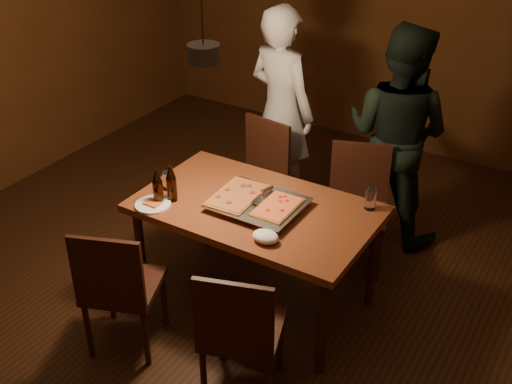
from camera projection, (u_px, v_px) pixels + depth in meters
The scene contains 19 objects.
room_shell at pixel (206, 113), 3.66m from camera, with size 6.00×6.00×6.00m.
dining_table at pixel (256, 216), 4.06m from camera, with size 1.50×0.90×0.75m.
chair_far_left at pixel (259, 167), 4.94m from camera, with size 0.47×0.47×0.49m.
chair_far_right at pixel (358, 195), 4.57m from camera, with size 0.54×0.54×0.49m.
chair_near_left at pixel (117, 280), 3.72m from camera, with size 0.54×0.54×0.49m.
chair_near_right at pixel (239, 325), 3.39m from camera, with size 0.53×0.53×0.49m.
pizza_tray at pixel (258, 205), 3.99m from camera, with size 0.55×0.45×0.05m, color silver.
pizza_meat at pixel (237, 195), 4.03m from camera, with size 0.26×0.41×0.02m, color maroon.
pizza_cheese at pixel (277, 207), 3.91m from camera, with size 0.21×0.34×0.02m, color gold.
spatula at pixel (257, 199), 3.98m from camera, with size 0.09×0.24×0.04m, color silver, non-canonical shape.
beer_bottle_a at pixel (158, 187), 3.99m from camera, with size 0.06×0.06×0.24m.
beer_bottle_b at pixel (171, 183), 4.03m from camera, with size 0.07×0.07×0.25m.
water_glass_left at pixel (169, 181), 4.18m from camera, with size 0.08×0.08×0.12m, color silver.
water_glass_right at pixel (371, 199), 3.96m from camera, with size 0.07×0.07×0.14m, color silver.
plate_slice at pixel (153, 205), 4.02m from camera, with size 0.23×0.23×0.03m.
napkin at pixel (265, 237), 3.67m from camera, with size 0.16×0.12×0.07m, color white.
diner_white at pixel (281, 111), 5.09m from camera, with size 0.62×0.41×1.70m, color silver.
diner_dark at pixel (397, 135), 4.73m from camera, with size 0.81×0.63×1.67m, color black.
pendant_lamp at pixel (203, 51), 3.48m from camera, with size 0.18×0.18×1.10m.
Camera 1 is at (2.02, -2.74, 2.85)m, focal length 45.00 mm.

